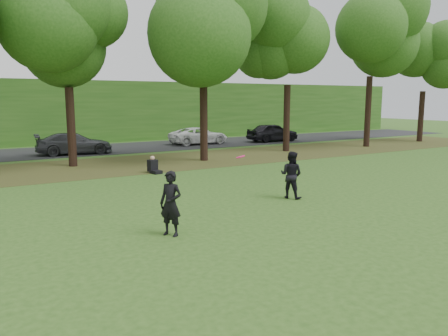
% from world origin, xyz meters
% --- Properties ---
extents(ground, '(120.00, 120.00, 0.00)m').
position_xyz_m(ground, '(0.00, 0.00, 0.00)').
color(ground, '#2A4C17').
rests_on(ground, ground).
extents(leaf_litter, '(60.00, 7.00, 0.01)m').
position_xyz_m(leaf_litter, '(0.00, 13.00, 0.01)').
color(leaf_litter, '#473819').
rests_on(leaf_litter, ground).
extents(street, '(70.00, 7.00, 0.02)m').
position_xyz_m(street, '(0.00, 21.00, 0.01)').
color(street, black).
rests_on(street, ground).
extents(far_hedge, '(70.00, 3.00, 5.00)m').
position_xyz_m(far_hedge, '(0.00, 27.00, 2.50)').
color(far_hedge, '#245016').
rests_on(far_hedge, ground).
extents(player_left, '(0.68, 0.74, 1.70)m').
position_xyz_m(player_left, '(-3.38, 0.32, 0.85)').
color(player_left, black).
rests_on(player_left, ground).
extents(player_right, '(0.95, 1.03, 1.69)m').
position_xyz_m(player_right, '(2.09, 2.14, 0.84)').
color(player_right, black).
rests_on(player_right, ground).
extents(parked_cars, '(38.75, 3.92, 1.52)m').
position_xyz_m(parked_cars, '(-0.52, 19.87, 0.72)').
color(parked_cars, black).
rests_on(parked_cars, street).
extents(frisbee, '(0.29, 0.29, 0.13)m').
position_xyz_m(frisbee, '(-0.82, 0.98, 1.82)').
color(frisbee, '#F4146B').
rests_on(frisbee, ground).
extents(seated_person, '(0.55, 0.80, 0.83)m').
position_xyz_m(seated_person, '(-0.15, 9.68, 0.31)').
color(seated_person, black).
rests_on(seated_person, ground).
extents(tree_line, '(55.30, 7.90, 12.31)m').
position_xyz_m(tree_line, '(-0.34, 12.94, 7.84)').
color(tree_line, black).
rests_on(tree_line, ground).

